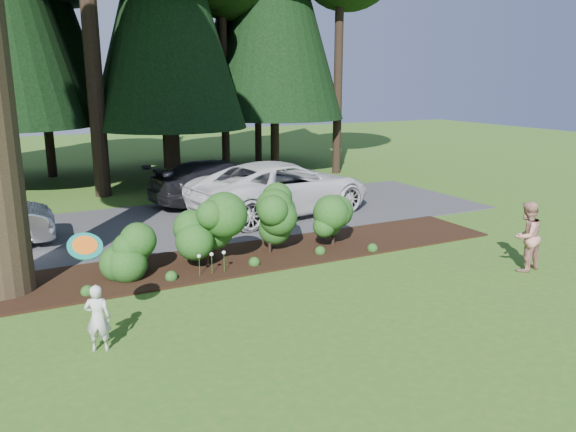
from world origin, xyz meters
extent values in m
plane|color=#31611B|center=(0.00, 0.00, 0.00)|extent=(80.00, 80.00, 0.00)
cube|color=black|center=(0.00, 3.25, 0.03)|extent=(16.00, 2.50, 0.05)
cube|color=#38383A|center=(0.00, 7.50, 0.01)|extent=(22.00, 6.00, 0.03)
sphere|color=#224C17|center=(-2.00, 3.20, 0.66)|extent=(1.08, 1.08, 1.08)
cylinder|color=black|center=(-2.00, 3.20, 0.15)|extent=(0.08, 0.08, 0.30)
sphere|color=#224C17|center=(-0.20, 3.00, 0.94)|extent=(1.35, 1.35, 1.35)
cylinder|color=black|center=(-0.20, 3.00, 0.15)|extent=(0.08, 0.08, 0.30)
sphere|color=#224C17|center=(1.60, 3.30, 0.83)|extent=(1.26, 1.26, 1.26)
cylinder|color=black|center=(1.60, 3.30, 0.15)|extent=(0.08, 0.08, 0.30)
sphere|color=#224C17|center=(3.40, 3.10, 0.72)|extent=(1.17, 1.17, 1.17)
cylinder|color=black|center=(3.40, 3.10, 0.15)|extent=(0.08, 0.08, 0.30)
cylinder|color=#224C17|center=(-0.60, 2.40, 0.25)|extent=(0.01, 0.01, 0.50)
sphere|color=white|center=(-0.60, 2.40, 0.52)|extent=(0.09, 0.09, 0.09)
cylinder|color=#224C17|center=(-0.30, 2.40, 0.25)|extent=(0.01, 0.01, 0.50)
sphere|color=white|center=(-0.30, 2.40, 0.52)|extent=(0.09, 0.09, 0.09)
cylinder|color=#224C17|center=(0.00, 2.40, 0.25)|extent=(0.01, 0.01, 0.50)
sphere|color=white|center=(0.00, 2.40, 0.52)|extent=(0.09, 0.09, 0.09)
cylinder|color=black|center=(-4.00, 15.00, 5.25)|extent=(0.50, 0.50, 10.50)
cylinder|color=black|center=(-1.00, 13.50, 4.38)|extent=(0.50, 0.50, 8.75)
cylinder|color=black|center=(2.00, 14.50, 5.60)|extent=(0.50, 0.50, 11.20)
cylinder|color=black|center=(5.00, 15.50, 4.72)|extent=(0.50, 0.50, 9.45)
cylinder|color=black|center=(7.50, 14.00, 5.42)|extent=(0.50, 0.50, 10.85)
cylinder|color=black|center=(10.00, 16.00, 4.90)|extent=(0.50, 0.50, 9.80)
cylinder|color=black|center=(-2.50, 18.00, 5.25)|extent=(0.50, 0.50, 10.50)
cylinder|color=black|center=(3.50, 19.00, 5.95)|extent=(0.50, 0.50, 11.90)
cylinder|color=black|center=(8.50, 18.50, 5.07)|extent=(0.50, 0.50, 10.15)
cone|color=black|center=(8.50, 18.50, 7.98)|extent=(6.38, 6.38, 10.88)
imported|color=silver|center=(3.86, 7.12, 0.91)|extent=(6.77, 4.04, 1.76)
imported|color=black|center=(2.69, 9.69, 0.81)|extent=(5.62, 2.97, 1.55)
imported|color=silver|center=(-3.21, -0.23, 0.58)|extent=(0.50, 0.42, 1.16)
imported|color=#A52816|center=(6.45, -0.59, 0.83)|extent=(0.90, 0.74, 1.67)
cylinder|color=#177F6C|center=(-3.28, 0.06, 1.76)|extent=(0.59, 0.47, 0.39)
cylinder|color=orange|center=(-3.28, 0.06, 1.77)|extent=(0.41, 0.33, 0.27)
camera|label=1|loc=(-4.31, -9.35, 4.44)|focal=35.00mm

